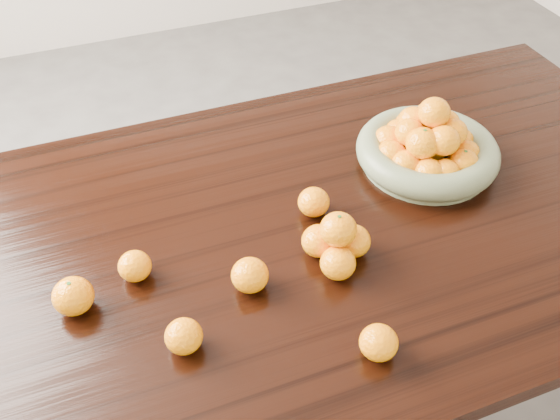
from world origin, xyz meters
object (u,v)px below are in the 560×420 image
object	(u,v)px
orange_pyramid	(337,243)
loose_orange_0	(73,296)
dining_table	(282,260)
fruit_bowl	(427,147)

from	to	relation	value
orange_pyramid	loose_orange_0	size ratio (longest dim) A/B	1.82
orange_pyramid	dining_table	bearing A→B (deg)	121.57
dining_table	orange_pyramid	size ratio (longest dim) A/B	14.43
orange_pyramid	loose_orange_0	xyz separation A→B (m)	(-0.50, 0.06, -0.01)
dining_table	fruit_bowl	xyz separation A→B (m)	(0.40, 0.09, 0.14)
fruit_bowl	orange_pyramid	bearing A→B (deg)	-147.69
fruit_bowl	loose_orange_0	size ratio (longest dim) A/B	4.37
dining_table	fruit_bowl	distance (m)	0.43
fruit_bowl	loose_orange_0	bearing A→B (deg)	-170.00
dining_table	orange_pyramid	world-z (taller)	orange_pyramid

